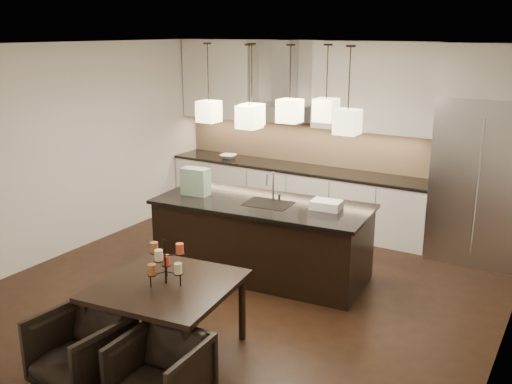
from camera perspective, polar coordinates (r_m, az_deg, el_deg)
The scene contains 36 objects.
floor at distance 6.81m, azimuth -0.88°, elevation -9.83°, with size 5.50×5.50×0.02m, color black.
ceiling at distance 6.13m, azimuth -0.99°, elevation 14.63°, with size 5.50×5.50×0.02m, color white.
wall_back at distance 8.74m, azimuth 8.70°, elevation 5.54°, with size 5.50×0.02×2.80m, color silver.
wall_front at distance 4.34m, azimuth -20.62°, elevation -6.04°, with size 5.50×0.02×2.80m, color silver.
wall_left at distance 8.09m, azimuth -17.82°, elevation 4.13°, with size 0.02×5.50×2.80m, color silver.
refrigerator at distance 7.90m, azimuth 21.72°, elevation 1.05°, with size 1.20×0.72×2.15m, color #B7B7BA.
fridge_panel at distance 7.69m, azimuth 22.80°, elevation 11.19°, with size 1.26×0.72×0.65m, color silver.
lower_cabinets at distance 8.92m, azimuth 3.92°, elevation -0.44°, with size 4.21×0.62×0.88m, color silver.
countertop at distance 8.80m, azimuth 3.98°, elevation 2.43°, with size 4.21×0.66×0.04m, color black.
backsplash at distance 8.99m, azimuth 4.89°, elevation 4.89°, with size 4.21×0.02×0.63m, color tan.
upper_cab_left at distance 9.46m, azimuth -3.62°, elevation 11.22°, with size 1.25×0.35×1.25m, color silver.
upper_cab_right at distance 8.26m, azimuth 12.01°, elevation 10.22°, with size 1.86×0.35×1.25m, color silver.
hood_canopy at distance 8.83m, azimuth 2.48°, elevation 7.92°, with size 0.90×0.52×0.24m, color #B7B7BA.
hood_chimney at distance 8.86m, azimuth 2.87°, elevation 11.85°, with size 0.30×0.28×0.96m, color #B7B7BA.
fruit_bowl at distance 9.34m, azimuth -2.79°, elevation 3.57°, with size 0.26×0.26×0.06m, color silver.
island_body at distance 7.06m, azimuth 0.60°, elevation -4.83°, with size 2.54×1.02×0.89m, color black.
island_top at distance 6.91m, azimuth 0.62°, elevation -1.20°, with size 2.62×1.10×0.04m, color black.
faucet at distance 6.89m, azimuth 1.74°, elevation 0.61°, with size 0.10×0.24×0.39m, color silver, non-canonical shape.
tote_bag at distance 7.21m, azimuth -6.07°, elevation 1.05°, with size 0.35×0.18×0.35m, color #175133.
food_container at distance 6.68m, azimuth 7.05°, elevation -1.29°, with size 0.35×0.24×0.10m, color silver.
dining_table at distance 5.50m, azimuth -8.81°, elevation -12.39°, with size 1.20×1.20×0.72m, color black, non-canonical shape.
candelabra at distance 5.25m, azimuth -9.07°, elevation -6.90°, with size 0.34×0.34×0.42m, color black, non-canonical shape.
candle_a at distance 5.20m, azimuth -7.80°, elevation -7.57°, with size 0.07×0.07×0.10m, color beige.
candle_b at distance 5.39m, azimuth -8.99°, elevation -6.75°, with size 0.07×0.07×0.10m, color #CE4925.
candle_c at distance 5.21m, azimuth -10.36°, elevation -7.62°, with size 0.07×0.07×0.10m, color #A1612A.
candle_d at distance 5.22m, azimuth -7.63°, elevation -5.63°, with size 0.07×0.07×0.10m, color #CE4925.
candle_e at distance 5.29m, azimuth -10.15°, elevation -5.46°, with size 0.07×0.07×0.10m, color #A1612A.
candle_f at distance 5.10m, azimuth -9.70°, elevation -6.25°, with size 0.07×0.07×0.10m, color beige.
armchair_left at distance 5.24m, azimuth -17.09°, elevation -14.87°, with size 0.70×0.72×0.65m, color black.
armchair_right at distance 4.82m, azimuth -9.53°, elevation -17.50°, with size 0.66×0.68×0.62m, color black.
pendant_a at distance 7.11m, azimuth -4.74°, elevation 8.03°, with size 0.24×0.24×0.26m, color beige.
pendant_b at distance 6.92m, azimuth -0.42°, elevation 7.73°, with size 0.24×0.24×0.26m, color beige.
pendant_c at distance 6.49m, azimuth 3.39°, elevation 8.10°, with size 0.24×0.24×0.26m, color beige.
pendant_d at distance 6.57m, azimuth 7.01°, elevation 8.14°, with size 0.24×0.24×0.26m, color beige.
pendant_e at distance 6.05m, azimuth 9.13°, elevation 6.94°, with size 0.24×0.24×0.26m, color beige.
pendant_f at distance 6.53m, azimuth -0.68°, elevation 7.51°, with size 0.24×0.24×0.26m, color beige.
Camera 1 is at (3.24, -5.21, 2.95)m, focal length 40.00 mm.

